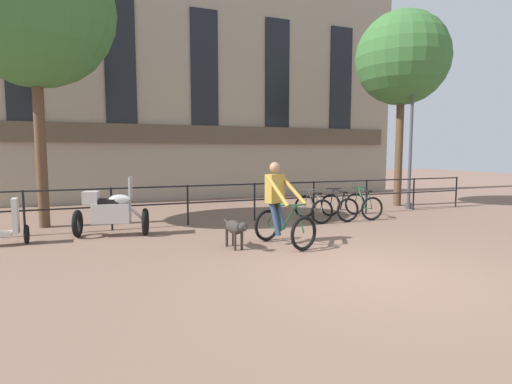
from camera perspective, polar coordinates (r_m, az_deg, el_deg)
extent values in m
plane|color=#7A5B4C|center=(6.72, 16.32, -10.98)|extent=(60.00, 60.00, 0.00)
cylinder|color=black|center=(10.50, -30.22, -2.61)|extent=(0.05, 0.05, 1.05)
cylinder|color=black|center=(10.37, -19.93, -2.26)|extent=(0.05, 0.05, 1.05)
cylinder|color=black|center=(10.58, -9.72, -1.84)|extent=(0.05, 0.05, 1.05)
cylinder|color=black|center=(11.10, -0.20, -1.40)|extent=(0.05, 0.05, 1.05)
cylinder|color=black|center=(11.90, 8.24, -0.98)|extent=(0.05, 0.05, 1.05)
cylinder|color=black|center=(12.93, 15.49, -0.59)|extent=(0.05, 0.05, 1.05)
cylinder|color=black|center=(14.13, 21.59, -0.26)|extent=(0.05, 0.05, 1.05)
cylinder|color=black|center=(15.47, 26.69, 0.01)|extent=(0.05, 0.05, 1.05)
cylinder|color=black|center=(11.05, -0.20, 1.15)|extent=(15.00, 0.04, 0.04)
cylinder|color=black|center=(11.10, -0.20, -1.13)|extent=(15.00, 0.04, 0.04)
cube|color=gray|center=(16.76, -7.62, 14.56)|extent=(18.00, 0.60, 8.97)
cube|color=brown|center=(16.22, -7.23, 8.16)|extent=(17.10, 0.12, 0.70)
cube|color=black|center=(16.20, -30.44, 15.75)|extent=(1.10, 0.06, 5.02)
cube|color=black|center=(16.05, -18.80, 16.32)|extent=(1.10, 0.06, 5.02)
cube|color=black|center=(16.52, -7.36, 16.27)|extent=(1.10, 0.06, 5.02)
cube|color=black|center=(17.54, 3.06, 15.68)|extent=(1.10, 0.06, 5.02)
cube|color=black|center=(19.04, 12.02, 14.78)|extent=(1.10, 0.06, 5.02)
torus|color=black|center=(7.81, 6.83, -5.88)|extent=(0.67, 0.27, 0.68)
torus|color=black|center=(8.60, 1.60, -4.76)|extent=(0.67, 0.27, 0.68)
cylinder|color=#194C2D|center=(8.07, 4.68, -3.76)|extent=(0.18, 0.48, 0.60)
cylinder|color=#194C2D|center=(8.31, 3.12, -3.70)|extent=(0.10, 0.23, 0.52)
cylinder|color=#194C2D|center=(8.10, 4.22, -1.89)|extent=(0.23, 0.64, 0.10)
cylinder|color=#194C2D|center=(8.44, 2.57, -5.14)|extent=(0.16, 0.43, 0.08)
cylinder|color=#194C2D|center=(8.47, 2.13, -3.35)|extent=(0.10, 0.26, 0.47)
cylinder|color=#194C2D|center=(7.83, 6.34, -3.88)|extent=(0.09, 0.22, 0.54)
cylinder|color=#194C2D|center=(7.86, 5.85, -1.89)|extent=(0.47, 0.17, 0.03)
cube|color=black|center=(8.34, 2.68, -1.76)|extent=(0.19, 0.26, 0.05)
cube|color=#AD8933|center=(8.31, 2.69, 0.50)|extent=(0.41, 0.32, 0.60)
sphere|color=#A87A5B|center=(8.28, 2.71, 3.54)|extent=(0.22, 0.22, 0.22)
cylinder|color=#AD8933|center=(7.92, 3.12, 0.15)|extent=(0.23, 0.71, 0.60)
cylinder|color=#AD8933|center=(8.21, 5.31, 0.32)|extent=(0.34, 0.69, 0.60)
cylinder|color=navy|center=(8.27, 2.76, -3.93)|extent=(0.22, 0.32, 0.69)
cylinder|color=navy|center=(8.35, 3.48, -3.42)|extent=(0.17, 0.32, 0.58)
ellipsoid|color=#332D28|center=(7.95, -3.15, -5.04)|extent=(0.31, 0.63, 0.27)
cylinder|color=#332D28|center=(7.73, -2.38, -5.19)|extent=(0.17, 0.16, 0.17)
sphere|color=#332D28|center=(7.59, -1.85, -4.98)|extent=(0.18, 0.18, 0.18)
cone|color=#332D28|center=(7.52, -1.57, -5.19)|extent=(0.11, 0.12, 0.10)
cylinder|color=#332D28|center=(8.26, -4.24, -4.25)|extent=(0.07, 0.20, 0.10)
cylinder|color=#332D28|center=(7.80, -3.03, -7.04)|extent=(0.06, 0.06, 0.37)
cylinder|color=#332D28|center=(7.86, -2.03, -6.93)|extent=(0.06, 0.06, 0.37)
cylinder|color=#332D28|center=(8.14, -4.21, -6.50)|extent=(0.06, 0.06, 0.37)
cylinder|color=#332D28|center=(8.20, -3.25, -6.40)|extent=(0.06, 0.06, 0.37)
torus|color=black|center=(9.55, -15.52, -4.09)|extent=(0.24, 0.63, 0.62)
torus|color=black|center=(9.81, -24.14, -4.13)|extent=(0.24, 0.63, 0.62)
cube|color=#B7B2AD|center=(9.62, -19.93, -2.83)|extent=(0.87, 0.55, 0.44)
ellipsoid|color=#B7B2AD|center=(9.55, -18.92, -1.04)|extent=(0.53, 0.41, 0.24)
cube|color=black|center=(9.60, -20.58, -1.24)|extent=(0.61, 0.41, 0.10)
cylinder|color=#B2B2B7|center=(9.54, -16.66, -3.01)|extent=(0.42, 0.14, 0.41)
cube|color=silver|center=(9.49, -17.52, 0.60)|extent=(0.12, 0.44, 0.50)
cube|color=#B7B2AD|center=(9.66, -22.49, -0.74)|extent=(0.39, 0.42, 0.28)
torus|color=black|center=(11.65, 6.99, -2.07)|extent=(0.66, 0.09, 0.66)
torus|color=black|center=(10.72, 9.41, -2.79)|extent=(0.66, 0.09, 0.66)
cylinder|color=#9E998E|center=(11.25, 7.91, -1.18)|extent=(0.06, 0.47, 0.58)
cylinder|color=#9E998E|center=(10.98, 8.63, -1.53)|extent=(0.04, 0.22, 0.51)
cylinder|color=#9E998E|center=(11.14, 8.14, 0.03)|extent=(0.06, 0.63, 0.10)
cylinder|color=#9E998E|center=(10.91, 8.89, -2.77)|extent=(0.05, 0.42, 0.07)
cylinder|color=#9E998E|center=(10.79, 9.15, -1.53)|extent=(0.03, 0.25, 0.46)
cylinder|color=#9E998E|center=(11.53, 7.21, -0.88)|extent=(0.04, 0.21, 0.52)
cylinder|color=#9E998E|center=(11.42, 7.43, 0.35)|extent=(0.48, 0.05, 0.03)
cube|color=black|center=(10.86, 8.88, -0.19)|extent=(0.13, 0.25, 0.05)
torus|color=black|center=(12.07, 10.59, -1.85)|extent=(0.66, 0.12, 0.66)
torus|color=black|center=(11.15, 12.98, -2.53)|extent=(0.66, 0.12, 0.66)
cylinder|color=black|center=(11.68, 11.50, -0.98)|extent=(0.08, 0.47, 0.58)
cylinder|color=black|center=(11.41, 12.22, -1.32)|extent=(0.05, 0.22, 0.51)
cylinder|color=black|center=(11.57, 11.74, 0.18)|extent=(0.09, 0.63, 0.10)
cylinder|color=black|center=(11.34, 12.46, -2.51)|extent=(0.07, 0.42, 0.07)
cylinder|color=black|center=(11.22, 12.72, -1.32)|extent=(0.05, 0.25, 0.46)
cylinder|color=black|center=(11.96, 10.81, -0.69)|extent=(0.05, 0.21, 0.52)
cylinder|color=black|center=(11.85, 11.04, 0.49)|extent=(0.48, 0.08, 0.03)
cube|color=black|center=(11.30, 12.47, -0.03)|extent=(0.14, 0.25, 0.05)
torus|color=black|center=(12.55, 13.94, -1.64)|extent=(0.66, 0.16, 0.66)
torus|color=black|center=(11.62, 16.24, -2.28)|extent=(0.66, 0.16, 0.66)
cylinder|color=#194C2D|center=(12.16, 14.83, -0.80)|extent=(0.10, 0.47, 0.58)
cylinder|color=#194C2D|center=(11.88, 15.51, -1.12)|extent=(0.07, 0.22, 0.51)
cylinder|color=#194C2D|center=(12.05, 15.06, 0.32)|extent=(0.13, 0.63, 0.10)
cylinder|color=#194C2D|center=(11.81, 15.75, -2.26)|extent=(0.09, 0.42, 0.07)
cylinder|color=#194C2D|center=(11.70, 16.00, -1.12)|extent=(0.06, 0.25, 0.46)
cylinder|color=#194C2D|center=(12.43, 14.17, -0.52)|extent=(0.06, 0.21, 0.52)
cylinder|color=#194C2D|center=(12.32, 14.39, 0.61)|extent=(0.48, 0.10, 0.03)
cube|color=black|center=(11.77, 15.76, 0.12)|extent=(0.16, 0.26, 0.05)
torus|color=black|center=(9.64, -29.95, -5.23)|extent=(0.10, 0.40, 0.40)
cube|color=beige|center=(9.60, -31.14, -2.92)|extent=(0.12, 0.32, 0.72)
cylinder|color=#424247|center=(14.39, 20.93, -1.84)|extent=(0.22, 0.22, 0.20)
cylinder|color=#424247|center=(14.28, 21.19, 5.46)|extent=(0.10, 0.10, 3.86)
sphere|color=silver|center=(14.43, 21.49, 13.59)|extent=(0.28, 0.28, 0.28)
cylinder|color=brown|center=(11.36, -28.44, 6.40)|extent=(0.26, 0.26, 4.34)
sphere|color=#386B33|center=(11.88, -29.24, 22.15)|extent=(3.84, 3.84, 3.84)
cylinder|color=brown|center=(14.98, 19.76, 6.24)|extent=(0.26, 0.26, 4.24)
sphere|color=#386B33|center=(15.31, 20.16, 17.50)|extent=(3.18, 3.18, 3.18)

